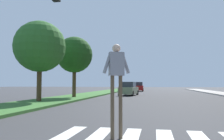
% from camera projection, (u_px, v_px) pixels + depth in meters
% --- Properties ---
extents(ground_plane, '(140.00, 140.00, 0.00)m').
position_uv_depth(ground_plane, '(157.00, 95.00, 28.91)').
color(ground_plane, '#38383A').
extents(crosswalk, '(5.85, 2.20, 0.01)m').
position_uv_depth(crosswalk, '(165.00, 138.00, 5.89)').
color(crosswalk, silver).
rests_on(crosswalk, ground_plane).
extents(median_strip, '(3.93, 64.00, 0.15)m').
position_uv_depth(median_strip, '(90.00, 94.00, 28.54)').
color(median_strip, '#386B2D').
rests_on(median_strip, ground_plane).
extents(tree_mid, '(3.89, 3.89, 6.07)m').
position_uv_depth(tree_mid, '(40.00, 47.00, 17.03)').
color(tree_mid, '#4C3823').
rests_on(tree_mid, median_strip).
extents(tree_far, '(3.57, 3.57, 5.95)m').
position_uv_depth(tree_far, '(74.00, 55.00, 22.17)').
color(tree_far, '#4C3823').
rests_on(tree_far, median_strip).
extents(traffic_light_gantry, '(9.02, 0.30, 6.00)m').
position_uv_depth(traffic_light_gantry, '(56.00, 10.00, 8.83)').
color(traffic_light_gantry, gold).
rests_on(traffic_light_gantry, median_strip).
extents(pedestrian_performer, '(0.72, 0.38, 2.49)m').
position_uv_depth(pedestrian_performer, '(116.00, 75.00, 5.91)').
color(pedestrian_performer, brown).
rests_on(pedestrian_performer, ground_plane).
extents(sedan_midblock, '(2.14, 4.27, 1.67)m').
position_uv_depth(sedan_midblock, '(129.00, 89.00, 27.47)').
color(sedan_midblock, gray).
rests_on(sedan_midblock, ground_plane).
extents(sedan_distant, '(1.96, 4.07, 1.76)m').
position_uv_depth(sedan_distant, '(138.00, 87.00, 42.48)').
color(sedan_distant, maroon).
rests_on(sedan_distant, ground_plane).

